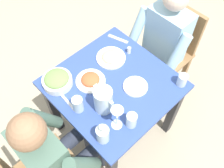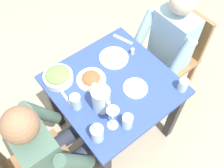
{
  "view_description": "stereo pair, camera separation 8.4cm",
  "coord_description": "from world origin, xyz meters",
  "px_view_note": "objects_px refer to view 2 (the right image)",
  "views": [
    {
      "loc": [
        0.72,
        -0.7,
        2.19
      ],
      "look_at": [
        0.01,
        -0.02,
        0.75
      ],
      "focal_mm": 41.09,
      "sensor_mm": 36.0,
      "label": 1
    },
    {
      "loc": [
        0.78,
        -0.63,
        2.19
      ],
      "look_at": [
        0.01,
        -0.02,
        0.75
      ],
      "focal_mm": 41.09,
      "sensor_mm": 36.0,
      "label": 2
    }
  ],
  "objects_px": {
    "salad_bowl": "(58,76)",
    "plate_yoghurt": "(135,88)",
    "diner_near": "(53,146)",
    "water_glass_far_right": "(76,102)",
    "chair_far": "(177,50)",
    "salt_shaker": "(133,51)",
    "water_pitcher": "(101,99)",
    "oil_carafe": "(97,134)",
    "wine_glass": "(113,115)",
    "dining_table": "(113,94)",
    "water_glass_by_pitcher": "(127,122)",
    "diner_far": "(163,50)",
    "plate_beans": "(114,57)",
    "plate_rice_curry": "(91,79)",
    "water_glass_near_left": "(183,85)"
  },
  "relations": [
    {
      "from": "salad_bowl",
      "to": "plate_yoghurt",
      "type": "height_order",
      "value": "salad_bowl"
    },
    {
      "from": "diner_near",
      "to": "water_glass_far_right",
      "type": "distance_m",
      "value": 0.31
    },
    {
      "from": "chair_far",
      "to": "plate_yoghurt",
      "type": "distance_m",
      "value": 0.74
    },
    {
      "from": "salad_bowl",
      "to": "salt_shaker",
      "type": "bearing_deg",
      "value": 75.93
    },
    {
      "from": "water_pitcher",
      "to": "oil_carafe",
      "type": "bearing_deg",
      "value": -43.73
    },
    {
      "from": "plate_yoghurt",
      "to": "water_glass_far_right",
      "type": "distance_m",
      "value": 0.42
    },
    {
      "from": "plate_yoghurt",
      "to": "wine_glass",
      "type": "height_order",
      "value": "wine_glass"
    },
    {
      "from": "wine_glass",
      "to": "water_pitcher",
      "type": "bearing_deg",
      "value": 170.46
    },
    {
      "from": "dining_table",
      "to": "water_glass_by_pitcher",
      "type": "distance_m",
      "value": 0.38
    },
    {
      "from": "chair_far",
      "to": "salt_shaker",
      "type": "distance_m",
      "value": 0.55
    },
    {
      "from": "dining_table",
      "to": "wine_glass",
      "type": "xyz_separation_m",
      "value": [
        0.24,
        -0.2,
        0.28
      ]
    },
    {
      "from": "diner_far",
      "to": "plate_beans",
      "type": "bearing_deg",
      "value": -106.92
    },
    {
      "from": "dining_table",
      "to": "water_glass_far_right",
      "type": "bearing_deg",
      "value": -92.1
    },
    {
      "from": "salad_bowl",
      "to": "water_glass_far_right",
      "type": "bearing_deg",
      "value": -4.96
    },
    {
      "from": "diner_far",
      "to": "salt_shaker",
      "type": "distance_m",
      "value": 0.31
    },
    {
      "from": "dining_table",
      "to": "oil_carafe",
      "type": "relative_size",
      "value": 4.87
    },
    {
      "from": "water_glass_by_pitcher",
      "to": "salad_bowl",
      "type": "bearing_deg",
      "value": -165.46
    },
    {
      "from": "water_pitcher",
      "to": "plate_yoghurt",
      "type": "xyz_separation_m",
      "value": [
        0.03,
        0.27,
        -0.08
      ]
    },
    {
      "from": "salad_bowl",
      "to": "water_glass_by_pitcher",
      "type": "distance_m",
      "value": 0.58
    },
    {
      "from": "water_pitcher",
      "to": "salt_shaker",
      "type": "distance_m",
      "value": 0.51
    },
    {
      "from": "salad_bowl",
      "to": "plate_yoghurt",
      "type": "xyz_separation_m",
      "value": [
        0.39,
        0.37,
        -0.03
      ]
    },
    {
      "from": "chair_far",
      "to": "diner_far",
      "type": "bearing_deg",
      "value": -90.0
    },
    {
      "from": "salt_shaker",
      "to": "plate_rice_curry",
      "type": "bearing_deg",
      "value": -89.6
    },
    {
      "from": "water_glass_far_right",
      "to": "chair_far",
      "type": "bearing_deg",
      "value": 92.08
    },
    {
      "from": "diner_near",
      "to": "plate_beans",
      "type": "height_order",
      "value": "diner_near"
    },
    {
      "from": "water_glass_near_left",
      "to": "water_glass_far_right",
      "type": "bearing_deg",
      "value": -117.75
    },
    {
      "from": "plate_rice_curry",
      "to": "salt_shaker",
      "type": "height_order",
      "value": "plate_rice_curry"
    },
    {
      "from": "diner_near",
      "to": "plate_rice_curry",
      "type": "bearing_deg",
      "value": 114.71
    },
    {
      "from": "dining_table",
      "to": "water_glass_near_left",
      "type": "height_order",
      "value": "water_glass_near_left"
    },
    {
      "from": "water_glass_near_left",
      "to": "water_pitcher",
      "type": "bearing_deg",
      "value": -114.14
    },
    {
      "from": "salad_bowl",
      "to": "salt_shaker",
      "type": "relative_size",
      "value": 3.83
    },
    {
      "from": "dining_table",
      "to": "plate_rice_curry",
      "type": "distance_m",
      "value": 0.22
    },
    {
      "from": "water_pitcher",
      "to": "oil_carafe",
      "type": "height_order",
      "value": "water_pitcher"
    },
    {
      "from": "dining_table",
      "to": "wine_glass",
      "type": "distance_m",
      "value": 0.42
    },
    {
      "from": "diner_near",
      "to": "wine_glass",
      "type": "bearing_deg",
      "value": 66.74
    },
    {
      "from": "water_glass_by_pitcher",
      "to": "diner_far",
      "type": "bearing_deg",
      "value": 116.89
    },
    {
      "from": "dining_table",
      "to": "water_pitcher",
      "type": "height_order",
      "value": "water_pitcher"
    },
    {
      "from": "diner_far",
      "to": "plate_rice_curry",
      "type": "distance_m",
      "value": 0.67
    },
    {
      "from": "water_glass_by_pitcher",
      "to": "oil_carafe",
      "type": "bearing_deg",
      "value": -105.04
    },
    {
      "from": "salad_bowl",
      "to": "water_glass_by_pitcher",
      "type": "xyz_separation_m",
      "value": [
        0.56,
        0.15,
        0.01
      ]
    },
    {
      "from": "plate_yoghurt",
      "to": "water_glass_near_left",
      "type": "xyz_separation_m",
      "value": [
        0.2,
        0.25,
        0.03
      ]
    },
    {
      "from": "diner_far",
      "to": "plate_beans",
      "type": "relative_size",
      "value": 5.35
    },
    {
      "from": "plate_yoghurt",
      "to": "water_glass_far_right",
      "type": "relative_size",
      "value": 1.49
    },
    {
      "from": "water_pitcher",
      "to": "chair_far",
      "type": "bearing_deg",
      "value": 98.75
    },
    {
      "from": "plate_yoghurt",
      "to": "wine_glass",
      "type": "relative_size",
      "value": 0.87
    },
    {
      "from": "salad_bowl",
      "to": "water_glass_by_pitcher",
      "type": "bearing_deg",
      "value": 14.54
    },
    {
      "from": "chair_far",
      "to": "plate_beans",
      "type": "xyz_separation_m",
      "value": [
        -0.13,
        -0.62,
        0.25
      ]
    },
    {
      "from": "plate_yoghurt",
      "to": "water_glass_near_left",
      "type": "relative_size",
      "value": 1.85
    },
    {
      "from": "dining_table",
      "to": "salad_bowl",
      "type": "bearing_deg",
      "value": -133.55
    },
    {
      "from": "diner_near",
      "to": "plate_rice_curry",
      "type": "height_order",
      "value": "diner_near"
    }
  ]
}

